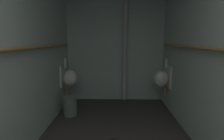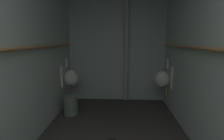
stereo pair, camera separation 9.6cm
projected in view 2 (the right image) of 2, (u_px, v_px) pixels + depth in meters
name	position (u px, v px, depth m)	size (l,w,h in m)	color
wall_left	(22.00, 51.00, 2.22)	(0.06, 4.07, 2.59)	#B0C3BA
wall_right	(209.00, 52.00, 2.10)	(0.06, 4.07, 2.59)	#B0C3BA
wall_back	(117.00, 46.00, 4.13)	(2.35, 0.06, 2.59)	#B0C3BA
urinal_left_mid	(70.00, 77.00, 3.73)	(0.32, 0.30, 0.76)	silver
urinal_right_mid	(163.00, 79.00, 3.61)	(0.32, 0.30, 0.76)	silver
supply_pipe_left	(28.00, 48.00, 2.19)	(0.06, 3.37, 0.06)	#9E7042
supply_pipe_right	(202.00, 48.00, 2.09)	(0.06, 3.31, 0.06)	#9E7042
standpipe_back_wall	(126.00, 46.00, 4.01)	(0.10, 0.10, 2.54)	#B2B2B2
waste_bin	(71.00, 105.00, 3.42)	(0.27, 0.27, 0.37)	slate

